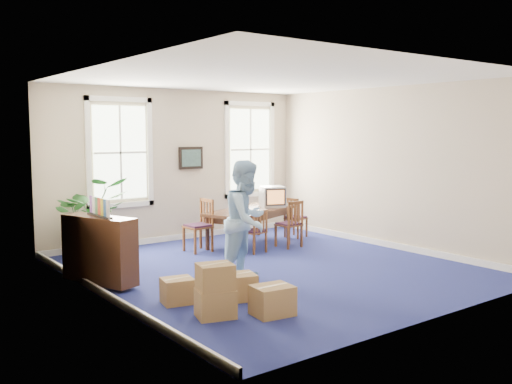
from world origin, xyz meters
TOP-DOWN VIEW (x-y plane):
  - floor at (0.00, 0.00)m, footprint 6.50×6.50m
  - ceiling at (0.00, 0.00)m, footprint 6.50×6.50m
  - wall_back at (0.00, 3.25)m, footprint 6.50×0.00m
  - wall_front at (0.00, -3.25)m, footprint 6.50×0.00m
  - wall_left at (-3.00, 0.00)m, footprint 0.00×6.50m
  - wall_right at (3.00, 0.00)m, footprint 0.00×6.50m
  - baseboard_back at (0.00, 3.22)m, footprint 6.00×0.04m
  - baseboard_left at (-2.97, 0.00)m, footprint 0.04×6.50m
  - baseboard_right at (2.97, 0.00)m, footprint 0.04×6.50m
  - window_left at (-1.30, 3.23)m, footprint 1.40×0.12m
  - window_right at (1.90, 3.23)m, footprint 1.40×0.12m
  - wall_picture at (0.30, 3.20)m, footprint 0.58×0.06m
  - conference_table at (0.95, 1.94)m, footprint 2.33×1.67m
  - crt_tv at (1.58, 1.98)m, footprint 0.63×0.66m
  - game_console at (1.86, 1.94)m, footprint 0.18×0.21m
  - equipment_bag at (0.71, 1.98)m, footprint 0.40×0.31m
  - chair_near_left at (0.52, 1.21)m, footprint 0.42×0.42m
  - chair_near_right at (1.38, 1.21)m, footprint 0.44×0.44m
  - chair_end_left at (-0.30, 1.94)m, footprint 0.48×0.48m
  - chair_end_right at (2.20, 1.94)m, footprint 0.48×0.48m
  - man at (-0.75, -0.29)m, footprint 1.13×1.02m
  - credenza at (-2.75, 0.74)m, footprint 0.78×1.33m
  - brochure_rack at (-2.73, 0.74)m, footprint 0.14×0.68m
  - potted_plant at (-2.17, 2.66)m, footprint 1.37×1.20m
  - cardboard_boxes at (-1.99, -1.48)m, footprint 1.48×1.48m

SIDE VIEW (x-z plane):
  - floor at x=0.00m, z-range 0.00..0.00m
  - baseboard_back at x=0.00m, z-range 0.00..0.12m
  - baseboard_left at x=-2.97m, z-range 0.00..0.12m
  - baseboard_right at x=2.97m, z-range 0.00..0.12m
  - cardboard_boxes at x=-1.99m, z-range 0.00..0.72m
  - conference_table at x=0.95m, z-range 0.00..0.72m
  - chair_near_left at x=0.52m, z-range 0.00..0.83m
  - chair_end_right at x=2.20m, z-range 0.00..0.88m
  - chair_near_right at x=1.38m, z-range 0.00..0.95m
  - credenza at x=-2.75m, z-range 0.00..1.01m
  - chair_end_left at x=-0.30m, z-range 0.00..1.01m
  - game_console at x=1.86m, z-range 0.72..0.77m
  - potted_plant at x=-2.17m, z-range 0.00..1.50m
  - equipment_bag at x=0.71m, z-range 0.72..0.90m
  - man at x=-0.75m, z-range 0.00..1.88m
  - crt_tv at x=1.58m, z-range 0.72..1.16m
  - brochure_rack at x=-2.73m, z-range 1.01..1.31m
  - wall_back at x=0.00m, z-range -1.65..4.85m
  - wall_front at x=0.00m, z-range -1.65..4.85m
  - wall_left at x=-3.00m, z-range -1.65..4.85m
  - wall_right at x=3.00m, z-range -1.65..4.85m
  - wall_picture at x=0.30m, z-range 1.51..1.99m
  - window_left at x=-1.30m, z-range 0.80..3.00m
  - window_right at x=1.90m, z-range 0.80..3.00m
  - ceiling at x=0.00m, z-range 3.20..3.20m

